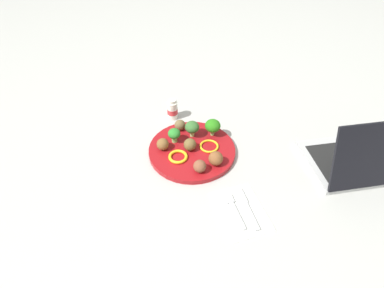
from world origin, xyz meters
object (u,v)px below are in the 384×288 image
Objects in this scene: yogurt_bottle at (172,110)px; laptop at (365,158)px; broccoli_floret_front_right at (174,134)px; meatball_near_rim at (200,166)px; meatball_back_left at (216,158)px; meatball_far_rim at (190,144)px; fork at (234,209)px; plate at (192,150)px; meatball_front_left at (179,125)px; pepper_ring_front_right at (209,146)px; knife at (246,206)px; meatball_mid_right at (163,144)px; broccoli_floret_center at (192,127)px; broccoli_floret_back_left at (213,126)px; pepper_ring_back_right at (178,157)px; napkin at (241,211)px.

laptop reaches higher than yogurt_bottle.
broccoli_floret_front_right is 0.16m from meatball_near_rim.
meatball_back_left is 0.10m from meatball_far_rim.
fork is (-0.16, -0.03, -0.03)m from meatball_near_rim.
plate is 2.31× the size of fork.
plate is 0.11m from meatball_front_left.
pepper_ring_front_right is at bearing -154.38° from meatball_front_left.
plate is 0.20m from yogurt_bottle.
meatball_near_rim is at bearing 22.87° from knife.
knife is at bearing -168.71° from plate.
meatball_far_rim reaches higher than meatball_mid_right.
broccoli_floret_front_right reaches higher than meatball_front_left.
knife is (-0.30, -0.14, -0.03)m from meatball_mid_right.
yogurt_bottle is (0.14, 0.02, -0.02)m from broccoli_floret_center.
meatball_back_left reaches higher than pepper_ring_front_right.
meatball_near_rim is (-0.15, -0.02, -0.01)m from broccoli_floret_front_right.
meatball_near_rim is at bearing 142.04° from broccoli_floret_back_left.
laptop is at bearing -90.56° from knife.
pepper_ring_back_right is 0.25m from fork.
broccoli_floret_center is at bearing -22.96° from plate.
meatball_far_rim is at bearing 76.42° from pepper_ring_front_right.
laptop is at bearing -122.85° from broccoli_floret_front_right.
broccoli_floret_center is at bearing 1.47° from napkin.
knife is at bearing -163.83° from broccoli_floret_front_right.
broccoli_floret_back_left is at bearing -34.64° from pepper_ring_front_right.
yogurt_bottle is (0.46, 0.01, 0.03)m from fork.
meatball_near_rim is at bearing 175.62° from yogurt_bottle.
laptop reaches higher than meatball_far_rim.
pepper_ring_front_right is (-0.07, -0.09, -0.03)m from broccoli_floret_front_right.
plate is at bearing 11.29° from knife.
meatball_back_left is at bearing -125.15° from pepper_ring_back_right.
napkin is (-0.18, 0.01, -0.04)m from meatball_back_left.
broccoli_floret_back_left is 0.97× the size of pepper_ring_back_right.
meatball_front_left is at bearing 12.63° from meatball_back_left.
knife is at bearing -155.03° from meatball_mid_right.
meatball_front_left is 0.60× the size of pepper_ring_front_right.
napkin is (-0.17, -0.05, -0.03)m from meatball_near_rim.
meatball_mid_right reaches higher than fork.
plate is at bearing 7.11° from napkin.
broccoli_floret_center is at bearing -45.23° from pepper_ring_back_right.
meatball_back_left reaches higher than pepper_ring_back_right.
meatball_near_rim reaches higher than pepper_ring_front_right.
meatball_far_rim is 0.09m from meatball_mid_right.
pepper_ring_back_right is (-0.08, 0.02, -0.03)m from broccoli_floret_front_right.
broccoli_floret_front_right reaches higher than fork.
yogurt_bottle is 0.21× the size of laptop.
laptop is at bearing -119.84° from meatball_far_rim.
knife is at bearing -175.14° from broccoli_floret_center.
plate is 0.53m from laptop.
broccoli_floret_back_left reaches higher than broccoli_floret_front_right.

